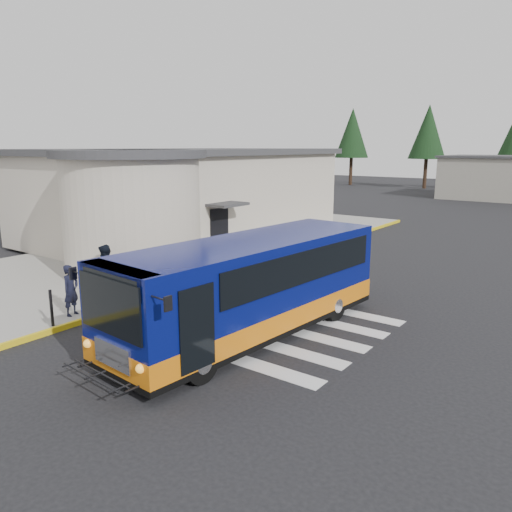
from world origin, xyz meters
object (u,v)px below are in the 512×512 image
Objects in this scene: transit_bus at (251,291)px; pedestrian_a at (71,290)px; bollard at (51,308)px; pedestrian_b at (105,272)px.

pedestrian_a is (-5.01, -2.21, -0.35)m from transit_bus.
pedestrian_b is at bearing 111.06° from bollard.
transit_bus is at bearing 33.70° from bollard.
transit_bus is 5.33× the size of pedestrian_b.
transit_bus reaches higher than bollard.
transit_bus is 5.65m from pedestrian_b.
pedestrian_b reaches higher than bollard.
pedestrian_a is 1.46× the size of bollard.
bollard is at bearing -21.08° from pedestrian_b.
bollard is (0.37, -0.88, -0.24)m from pedestrian_a.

